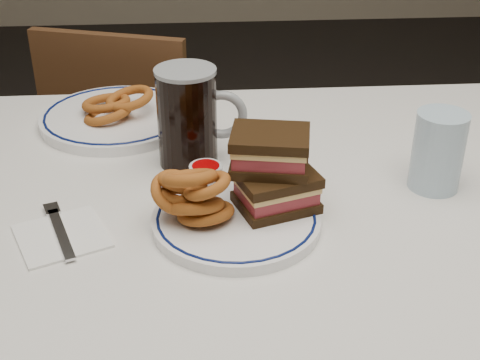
{
  "coord_description": "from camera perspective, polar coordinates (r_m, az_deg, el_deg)",
  "views": [
    {
      "loc": [
        -0.08,
        -0.9,
        1.29
      ],
      "look_at": [
        -0.02,
        -0.09,
        0.82
      ],
      "focal_mm": 50.0,
      "sensor_mm": 36.0,
      "label": 1
    }
  ],
  "objects": [
    {
      "name": "napkin_fork",
      "position": [
        0.98,
        -15.03,
        -4.53
      ],
      "size": [
        0.15,
        0.16,
        0.01
      ],
      "color": "white",
      "rests_on": "dining_table"
    },
    {
      "name": "onion_rings_far",
      "position": [
        1.29,
        -10.66,
        6.29
      ],
      "size": [
        0.14,
        0.12,
        0.07
      ],
      "color": "#65300D",
      "rests_on": "far_plate"
    },
    {
      "name": "far_plate",
      "position": [
        1.3,
        -10.5,
        5.28
      ],
      "size": [
        0.29,
        0.29,
        0.02
      ],
      "color": "white",
      "rests_on": "dining_table"
    },
    {
      "name": "main_plate",
      "position": [
        0.97,
        -0.32,
        -3.42
      ],
      "size": [
        0.24,
        0.24,
        0.02
      ],
      "color": "white",
      "rests_on": "dining_table"
    },
    {
      "name": "water_glass",
      "position": [
        1.08,
        16.54,
        2.38
      ],
      "size": [
        0.08,
        0.08,
        0.13
      ],
      "primitive_type": "cylinder",
      "color": "#A7C3D7",
      "rests_on": "dining_table"
    },
    {
      "name": "beer_mug",
      "position": [
        1.11,
        -4.36,
        5.45
      ],
      "size": [
        0.15,
        0.1,
        0.17
      ],
      "color": "black",
      "rests_on": "dining_table"
    },
    {
      "name": "reuben_sandwich",
      "position": [
        0.96,
        2.85,
        0.82
      ],
      "size": [
        0.14,
        0.13,
        0.11
      ],
      "color": "black",
      "rests_on": "main_plate"
    },
    {
      "name": "onion_rings_main",
      "position": [
        0.94,
        -4.08,
        -1.27
      ],
      "size": [
        0.13,
        0.1,
        0.11
      ],
      "color": "#65300D",
      "rests_on": "main_plate"
    },
    {
      "name": "chair_far",
      "position": [
        1.83,
        -8.99,
        1.87
      ],
      "size": [
        0.48,
        0.48,
        0.82
      ],
      "color": "#4E3219",
      "rests_on": "floor"
    },
    {
      "name": "ketchup_ramekin",
      "position": [
        1.04,
        -2.93,
        0.59
      ],
      "size": [
        0.05,
        0.05,
        0.03
      ],
      "color": "silver",
      "rests_on": "main_plate"
    },
    {
      "name": "dining_table",
      "position": [
        1.11,
        0.79,
        -5.79
      ],
      "size": [
        1.27,
        0.87,
        0.75
      ],
      "color": "silver",
      "rests_on": "floor"
    }
  ]
}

